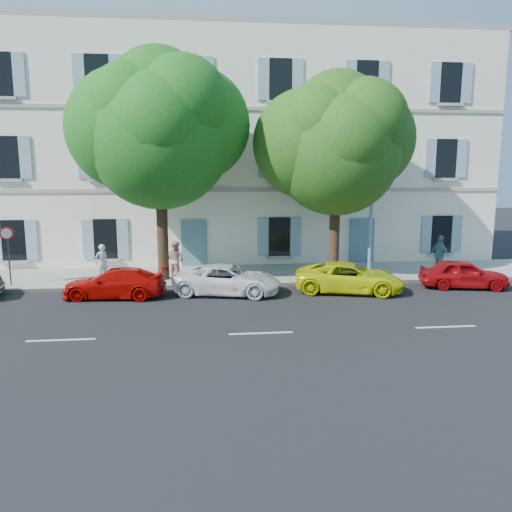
{
  "coord_description": "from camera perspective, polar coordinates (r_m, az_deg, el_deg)",
  "views": [
    {
      "loc": [
        -1.72,
        -18.72,
        4.98
      ],
      "look_at": [
        0.48,
        2.0,
        1.4
      ],
      "focal_mm": 35.0,
      "sensor_mm": 36.0,
      "label": 1
    }
  ],
  "objects": [
    {
      "name": "pedestrian_c",
      "position": [
        25.14,
        20.27,
        0.17
      ],
      "size": [
        0.74,
        1.15,
        1.82
      ],
      "primitive_type": "imported",
      "rotation": [
        0.0,
        0.0,
        1.87
      ],
      "color": "teal",
      "rests_on": "sidewalk"
    },
    {
      "name": "pedestrian_b",
      "position": [
        22.66,
        -9.17,
        -0.45
      ],
      "size": [
        1.07,
        1.03,
        1.73
      ],
      "primitive_type": "imported",
      "rotation": [
        0.0,
        0.0,
        2.5
      ],
      "color": "tan",
      "rests_on": "sidewalk"
    },
    {
      "name": "car_yellow_supercar",
      "position": [
        20.98,
        10.63,
        -2.43
      ],
      "size": [
        4.8,
        3.11,
        1.23
      ],
      "primitive_type": "imported",
      "rotation": [
        0.0,
        0.0,
        1.31
      ],
      "color": "#D6DD09",
      "rests_on": "ground"
    },
    {
      "name": "tree_right",
      "position": [
        22.92,
        9.18,
        11.74
      ],
      "size": [
        5.74,
        5.74,
        8.85
      ],
      "color": "#3A2819",
      "rests_on": "sidewalk"
    },
    {
      "name": "sidewalk",
      "position": [
        23.74,
        -1.79,
        -2.18
      ],
      "size": [
        36.0,
        4.5,
        0.15
      ],
      "primitive_type": "cube",
      "color": "#A09E96",
      "rests_on": "ground"
    },
    {
      "name": "car_white_coupe",
      "position": [
        20.31,
        -3.27,
        -2.72
      ],
      "size": [
        4.67,
        2.91,
        1.2
      ],
      "primitive_type": "imported",
      "rotation": [
        0.0,
        0.0,
        1.35
      ],
      "color": "white",
      "rests_on": "ground"
    },
    {
      "name": "building",
      "position": [
        28.99,
        -2.72,
        11.76
      ],
      "size": [
        28.0,
        7.0,
        12.0
      ],
      "primitive_type": "cube",
      "color": "white",
      "rests_on": "ground"
    },
    {
      "name": "car_red_hatchback",
      "position": [
        23.12,
        22.63,
        -1.9
      ],
      "size": [
        3.81,
        2.15,
        1.22
      ],
      "primitive_type": "imported",
      "rotation": [
        0.0,
        0.0,
        1.36
      ],
      "color": "#98090C",
      "rests_on": "ground"
    },
    {
      "name": "street_lamp",
      "position": [
        22.79,
        13.31,
        8.62
      ],
      "size": [
        0.42,
        1.7,
        7.91
      ],
      "color": "#7293BF",
      "rests_on": "sidewalk"
    },
    {
      "name": "ground",
      "position": [
        19.45,
        -0.8,
        -5.09
      ],
      "size": [
        90.0,
        90.0,
        0.0
      ],
      "primitive_type": "plane",
      "color": "black"
    },
    {
      "name": "road_sign",
      "position": [
        23.36,
        -26.53,
        1.33
      ],
      "size": [
        0.58,
        0.16,
        2.53
      ],
      "color": "#383A3D",
      "rests_on": "sidewalk"
    },
    {
      "name": "pedestrian_a",
      "position": [
        23.17,
        -17.2,
        -0.68
      ],
      "size": [
        0.7,
        0.67,
        1.62
      ],
      "primitive_type": "imported",
      "rotation": [
        0.0,
        0.0,
        3.81
      ],
      "color": "silver",
      "rests_on": "sidewalk"
    },
    {
      "name": "car_red_coupe",
      "position": [
        20.53,
        -15.86,
        -3.0
      ],
      "size": [
        4.17,
        2.04,
        1.17
      ],
      "primitive_type": "imported",
      "rotation": [
        0.0,
        0.0,
        4.61
      ],
      "color": "#AD0804",
      "rests_on": "ground"
    },
    {
      "name": "kerb",
      "position": [
        21.63,
        -1.36,
        -3.35
      ],
      "size": [
        36.0,
        0.16,
        0.16
      ],
      "primitive_type": "cube",
      "color": "#9E998E",
      "rests_on": "ground"
    },
    {
      "name": "tree_left",
      "position": [
        22.43,
        -10.98,
        13.2
      ],
      "size": [
        6.26,
        6.26,
        9.71
      ],
      "color": "#3A2819",
      "rests_on": "sidewalk"
    }
  ]
}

